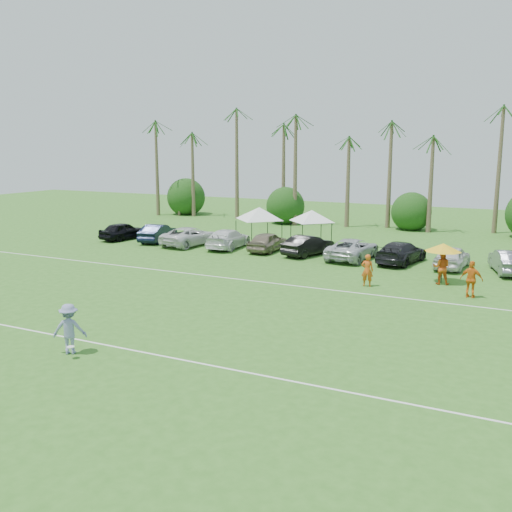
% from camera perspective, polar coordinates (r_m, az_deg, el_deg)
% --- Properties ---
extents(ground, '(120.00, 120.00, 0.00)m').
position_cam_1_polar(ground, '(22.80, -21.46, -9.17)').
color(ground, '#336B20').
rests_on(ground, ground).
extents(field_lines, '(80.00, 12.10, 0.01)m').
position_cam_1_polar(field_lines, '(28.47, -9.52, -4.56)').
color(field_lines, white).
rests_on(field_lines, ground).
extents(palm_tree_0, '(2.40, 2.40, 8.90)m').
position_cam_1_polar(palm_tree_0, '(64.65, -10.10, 10.74)').
color(palm_tree_0, brown).
rests_on(palm_tree_0, ground).
extents(palm_tree_1, '(2.40, 2.40, 9.90)m').
position_cam_1_polar(palm_tree_1, '(61.84, -6.31, 11.64)').
color(palm_tree_1, brown).
rests_on(palm_tree_1, ground).
extents(palm_tree_2, '(2.40, 2.40, 10.90)m').
position_cam_1_polar(palm_tree_2, '(59.32, -2.15, 12.56)').
color(palm_tree_2, brown).
rests_on(palm_tree_2, ground).
extents(palm_tree_3, '(2.40, 2.40, 11.90)m').
position_cam_1_polar(palm_tree_3, '(57.56, 1.45, 13.46)').
color(palm_tree_3, brown).
rests_on(palm_tree_3, ground).
extents(palm_tree_4, '(2.40, 2.40, 8.90)m').
position_cam_1_polar(palm_tree_4, '(55.94, 5.22, 10.85)').
color(palm_tree_4, brown).
rests_on(palm_tree_4, ground).
extents(palm_tree_5, '(2.40, 2.40, 9.90)m').
position_cam_1_polar(palm_tree_5, '(54.63, 9.23, 11.67)').
color(palm_tree_5, brown).
rests_on(palm_tree_5, ground).
extents(palm_tree_6, '(2.40, 2.40, 10.90)m').
position_cam_1_polar(palm_tree_6, '(53.60, 13.45, 12.45)').
color(palm_tree_6, brown).
rests_on(palm_tree_6, ground).
extents(palm_tree_7, '(2.40, 2.40, 11.90)m').
position_cam_1_polar(palm_tree_7, '(52.87, 17.83, 13.18)').
color(palm_tree_7, brown).
rests_on(palm_tree_7, ground).
extents(palm_tree_8, '(2.40, 2.40, 8.90)m').
position_cam_1_polar(palm_tree_8, '(52.27, 23.16, 10.02)').
color(palm_tree_8, brown).
rests_on(palm_tree_8, ground).
extents(bush_tree_0, '(4.00, 4.00, 4.00)m').
position_cam_1_polar(bush_tree_0, '(64.02, -7.22, 5.72)').
color(bush_tree_0, brown).
rests_on(bush_tree_0, ground).
extents(bush_tree_1, '(4.00, 4.00, 4.00)m').
position_cam_1_polar(bush_tree_1, '(57.90, 3.63, 5.24)').
color(bush_tree_1, brown).
rests_on(bush_tree_1, ground).
extents(bush_tree_2, '(4.00, 4.00, 4.00)m').
position_cam_1_polar(bush_tree_2, '(54.45, 15.39, 4.51)').
color(bush_tree_2, brown).
rests_on(bush_tree_2, ground).
extents(sideline_player_a, '(0.71, 0.53, 1.78)m').
position_cam_1_polar(sideline_player_a, '(31.59, 11.07, -1.41)').
color(sideline_player_a, '#D25317').
rests_on(sideline_player_a, ground).
extents(sideline_player_b, '(1.02, 0.84, 1.92)m').
position_cam_1_polar(sideline_player_b, '(33.07, 18.06, -1.08)').
color(sideline_player_b, '#D15117').
rests_on(sideline_player_b, ground).
extents(sideline_player_c, '(1.15, 0.58, 1.89)m').
position_cam_1_polar(sideline_player_c, '(30.67, 20.75, -2.20)').
color(sideline_player_c, orange).
rests_on(sideline_player_c, ground).
extents(canopy_tent_left, '(4.15, 4.15, 3.36)m').
position_cam_1_polar(canopy_tent_left, '(44.22, 0.33, 4.90)').
color(canopy_tent_left, black).
rests_on(canopy_tent_left, ground).
extents(canopy_tent_right, '(3.82, 3.82, 3.10)m').
position_cam_1_polar(canopy_tent_right, '(44.43, 5.61, 4.58)').
color(canopy_tent_right, black).
rests_on(canopy_tent_right, ground).
extents(market_umbrella, '(2.01, 2.01, 2.24)m').
position_cam_1_polar(market_umbrella, '(33.28, 18.22, 0.82)').
color(market_umbrella, black).
rests_on(market_umbrella, ground).
extents(frisbee_player, '(1.41, 1.21, 1.89)m').
position_cam_1_polar(frisbee_player, '(22.17, -18.16, -6.94)').
color(frisbee_player, '#7D83B2').
rests_on(frisbee_player, ground).
extents(parked_car_0, '(2.29, 4.39, 1.43)m').
position_cam_1_polar(parked_car_0, '(47.87, -13.14, 2.46)').
color(parked_car_0, black).
rests_on(parked_car_0, ground).
extents(parked_car_1, '(2.22, 4.52, 1.43)m').
position_cam_1_polar(parked_car_1, '(46.19, -9.78, 2.29)').
color(parked_car_1, black).
rests_on(parked_car_1, ground).
extents(parked_car_2, '(3.00, 5.39, 1.43)m').
position_cam_1_polar(parked_car_2, '(44.16, -6.62, 1.98)').
color(parked_car_2, silver).
rests_on(parked_car_2, ground).
extents(parked_car_3, '(2.37, 5.05, 1.43)m').
position_cam_1_polar(parked_car_3, '(42.74, -2.80, 1.75)').
color(parked_car_3, white).
rests_on(parked_car_3, ground).
extents(parked_car_4, '(1.69, 4.19, 1.43)m').
position_cam_1_polar(parked_car_4, '(41.41, 1.18, 1.46)').
color(parked_car_4, '#7D705C').
rests_on(parked_car_4, ground).
extents(parked_car_5, '(2.68, 4.58, 1.43)m').
position_cam_1_polar(parked_car_5, '(40.02, 5.24, 1.08)').
color(parked_car_5, black).
rests_on(parked_car_5, ground).
extents(parked_car_6, '(2.75, 5.29, 1.43)m').
position_cam_1_polar(parked_car_6, '(38.97, 9.63, 0.70)').
color(parked_car_6, silver).
rests_on(parked_car_6, ground).
extents(parked_car_7, '(2.83, 5.19, 1.43)m').
position_cam_1_polar(parked_car_7, '(38.39, 14.31, 0.36)').
color(parked_car_7, black).
rests_on(parked_car_7, ground).
extents(parked_car_8, '(2.01, 4.31, 1.43)m').
position_cam_1_polar(parked_car_8, '(37.69, 19.03, -0.09)').
color(parked_car_8, silver).
rests_on(parked_car_8, ground).
extents(parked_car_9, '(2.59, 4.57, 1.43)m').
position_cam_1_polar(parked_car_9, '(37.46, 23.90, -0.50)').
color(parked_car_9, slate).
rests_on(parked_car_9, ground).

